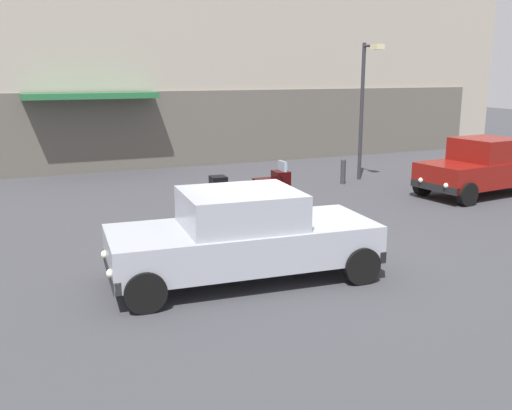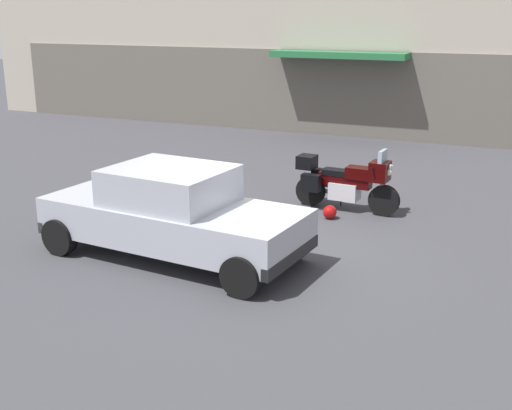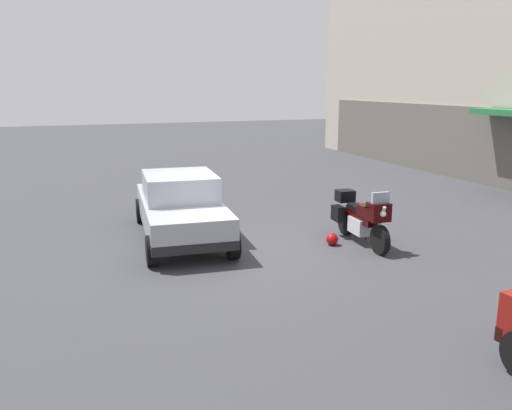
% 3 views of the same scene
% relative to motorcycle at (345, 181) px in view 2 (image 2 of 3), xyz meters
% --- Properties ---
extents(ground_plane, '(80.00, 80.00, 0.00)m').
position_rel_motorcycle_xyz_m(ground_plane, '(-0.83, -3.05, -0.62)').
color(ground_plane, '#38383D').
extents(motorcycle, '(2.26, 0.78, 1.36)m').
position_rel_motorcycle_xyz_m(motorcycle, '(0.00, 0.00, 0.00)').
color(motorcycle, black).
rests_on(motorcycle, ground).
extents(helmet, '(0.28, 0.28, 0.28)m').
position_rel_motorcycle_xyz_m(helmet, '(-0.09, -0.70, -0.48)').
color(helmet, '#990C0C').
rests_on(helmet, ground).
extents(car_sedan_far, '(4.68, 2.24, 1.56)m').
position_rel_motorcycle_xyz_m(car_sedan_far, '(-1.85, -3.82, 0.16)').
color(car_sedan_far, '#9EA3AD').
rests_on(car_sedan_far, ground).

